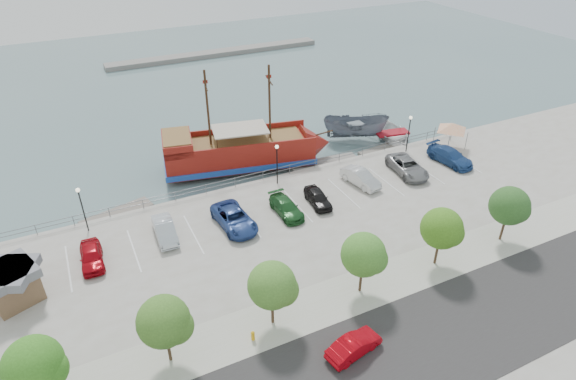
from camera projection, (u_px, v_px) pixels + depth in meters
name	position (u px, v px, depth m)	size (l,w,h in m)	color
ground	(307.00, 226.00, 43.80)	(160.00, 160.00, 0.00)	slate
street	(424.00, 344.00, 31.05)	(100.00, 8.00, 0.04)	#2D2A2A
sidewalk	(371.00, 286.00, 35.63)	(100.00, 4.00, 0.05)	#AEAD97
seawall_railing	(272.00, 173.00, 48.96)	(50.00, 0.06, 1.00)	#5C5E63
far_shore	(216.00, 53.00, 89.32)	(40.00, 3.00, 0.80)	gray
pirate_ship	(252.00, 150.00, 52.28)	(18.93, 8.50, 11.74)	maroon
patrol_boat	(355.00, 129.00, 58.11)	(2.93, 7.79, 3.02)	slate
speedboat	(392.00, 136.00, 58.37)	(4.93, 6.90, 1.43)	white
dock_west	(117.00, 214.00, 45.03)	(6.62, 1.89, 0.38)	slate
dock_mid	(325.00, 164.00, 53.34)	(7.79, 2.23, 0.45)	gray
dock_east	(384.00, 150.00, 56.33)	(6.47, 1.85, 0.37)	slate
shed	(11.00, 284.00, 33.75)	(4.41, 4.41, 2.80)	brown
canopy_tent	(453.00, 123.00, 53.64)	(4.28, 4.28, 3.38)	slate
street_sedan	(354.00, 346.00, 30.18)	(1.35, 3.87, 1.27)	#B3030E
fire_hydrant	(253.00, 335.00, 31.17)	(0.26, 0.26, 0.75)	#E6A40F
lamp_post_left	(81.00, 202.00, 39.99)	(0.36, 0.36, 4.28)	black
lamp_post_mid	(277.00, 157.00, 46.69)	(0.36, 0.36, 4.28)	black
lamp_post_right	(409.00, 127.00, 52.64)	(0.36, 0.36, 4.28)	black
tree_a	(37.00, 366.00, 25.71)	(3.30, 3.20, 5.00)	#473321
tree_b	(167.00, 323.00, 28.32)	(3.30, 3.20, 5.00)	#473321
tree_c	(274.00, 286.00, 30.92)	(3.30, 3.20, 5.00)	#473321
tree_d	(366.00, 256.00, 33.53)	(3.30, 3.20, 5.00)	#473321
tree_e	(444.00, 229.00, 36.13)	(3.30, 3.20, 5.00)	#473321
tree_f	(511.00, 207.00, 38.74)	(3.30, 3.20, 5.00)	#473321
parked_car_a	(91.00, 256.00, 37.50)	(1.69, 4.19, 1.43)	#A80711
parked_car_b	(165.00, 230.00, 40.34)	(1.55, 4.45, 1.47)	silver
parked_car_c	(234.00, 219.00, 41.71)	(2.57, 5.58, 1.55)	navy
parked_car_d	(286.00, 207.00, 43.38)	(1.85, 4.56, 1.32)	#1F5625
parked_car_e	(318.00, 198.00, 44.72)	(1.61, 4.00, 1.36)	black
parked_car_f	(361.00, 178.00, 47.73)	(1.59, 4.55, 1.50)	silver
parked_car_g	(407.00, 167.00, 49.59)	(2.56, 5.54, 1.54)	gray
parked_car_h	(450.00, 156.00, 51.53)	(2.19, 5.40, 1.57)	navy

